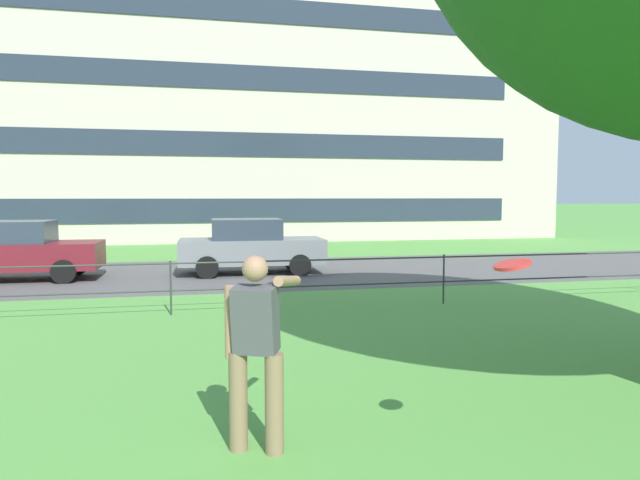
{
  "coord_description": "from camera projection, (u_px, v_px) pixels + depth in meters",
  "views": [
    {
      "loc": [
        0.48,
        0.54,
        2.17
      ],
      "look_at": [
        2.15,
        8.27,
        1.57
      ],
      "focal_mm": 32.24,
      "sensor_mm": 36.0,
      "label": 1
    }
  ],
  "objects": [
    {
      "name": "street_strip",
      "position": [
        180.0,
        274.0,
        15.94
      ],
      "size": [
        80.0,
        6.86,
        0.01
      ],
      "primitive_type": "cube",
      "color": "#565454",
      "rests_on": "ground"
    },
    {
      "name": "person_thrower",
      "position": [
        256.0,
        346.0,
        4.84
      ],
      "size": [
        0.73,
        0.71,
        1.68
      ],
      "color": "#846B4C",
      "rests_on": "ground"
    },
    {
      "name": "car_maroon_far_left",
      "position": [
        17.0,
        250.0,
        14.77
      ],
      "size": [
        4.01,
        1.83,
        1.54
      ],
      "color": "maroon",
      "rests_on": "ground"
    },
    {
      "name": "frisbee",
      "position": [
        512.0,
        265.0,
        4.19
      ],
      "size": [
        0.29,
        0.29,
        0.08
      ],
      "color": "red"
    },
    {
      "name": "car_grey_center",
      "position": [
        251.0,
        246.0,
        16.12
      ],
      "size": [
        4.03,
        1.88,
        1.54
      ],
      "color": "slate",
      "rests_on": "ground"
    },
    {
      "name": "apartment_building_background",
      "position": [
        170.0,
        92.0,
        31.09
      ],
      "size": [
        39.76,
        11.84,
        15.59
      ],
      "color": "beige",
      "rests_on": "ground"
    },
    {
      "name": "park_fence",
      "position": [
        171.0,
        278.0,
        10.46
      ],
      "size": [
        32.12,
        0.04,
        1.0
      ],
      "color": "#333833",
      "rests_on": "ground"
    }
  ]
}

